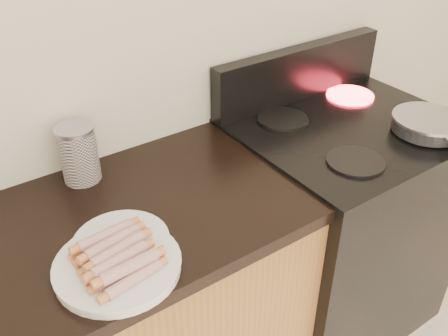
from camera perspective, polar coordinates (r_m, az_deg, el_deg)
wall_back at (r=1.46m, az=-15.54°, el=14.70°), size 4.00×0.04×2.60m
stove at (r=2.04m, az=12.68°, el=-6.56°), size 0.76×0.65×0.91m
stove_panel at (r=1.93m, az=8.58°, el=10.70°), size 0.76×0.06×0.20m
burner_near_left at (r=1.58m, az=14.79°, el=0.74°), size 0.18×0.18×0.01m
burner_near_right at (r=1.83m, az=21.96°, el=4.00°), size 0.18×0.18×0.01m
burner_far_left at (r=1.78m, az=6.76°, el=5.59°), size 0.18×0.18×0.01m
burner_far_right at (r=2.01m, az=14.21°, el=8.05°), size 0.18×0.18×0.01m
frying_pan at (r=1.81m, az=22.35°, el=4.67°), size 0.25×0.40×0.05m
main_plate at (r=1.21m, az=-12.03°, el=-11.00°), size 0.32×0.32×0.02m
side_plate at (r=1.27m, az=-11.67°, el=-8.33°), size 0.26×0.26×0.02m
hotdog_pile at (r=1.18m, az=-12.23°, el=-9.75°), size 0.14×0.20×0.05m
plain_sausages at (r=1.26m, az=-11.76°, el=-7.72°), size 0.12×0.07×0.02m
canister at (r=1.49m, az=-16.27°, el=1.60°), size 0.11×0.11×0.17m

